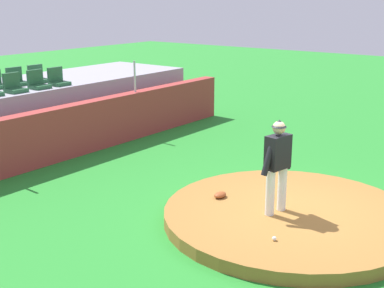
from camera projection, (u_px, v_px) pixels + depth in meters
ground_plane at (289, 222)px, 9.91m from camera, size 60.00×60.00×0.00m
pitchers_mound at (290, 216)px, 9.88m from camera, size 4.74×4.74×0.23m
pitcher at (278, 160)px, 9.49m from camera, size 0.80×0.34×1.76m
baseball at (274, 239)px, 8.61m from camera, size 0.07×0.07×0.07m
fielding_glove at (220, 195)px, 10.46m from camera, size 0.30×0.20×0.11m
brick_barrier at (60, 134)px, 13.56m from camera, size 13.40×0.40×1.37m
fence_post_right at (135, 76)px, 15.45m from camera, size 0.06×0.06×0.92m
bleacher_platform at (7, 116)px, 14.86m from camera, size 12.27×3.12×1.69m
stadium_chair_1 at (14, 86)px, 13.70m from camera, size 0.48×0.44×0.50m
stadium_chair_2 at (38, 83)px, 14.26m from camera, size 0.48×0.44×0.50m
stadium_chair_3 at (58, 80)px, 14.78m from camera, size 0.48×0.44×0.50m
stadium_chair_6 at (17, 80)px, 14.78m from camera, size 0.48×0.44×0.50m
stadium_chair_7 at (38, 77)px, 15.30m from camera, size 0.48×0.44×0.50m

